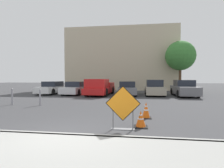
% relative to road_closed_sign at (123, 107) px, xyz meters
% --- Properties ---
extents(ground_plane, '(96.00, 96.00, 0.00)m').
position_rel_road_closed_sign_xyz_m(ground_plane, '(-1.65, 8.95, -0.77)').
color(ground_plane, '#3D3D3F').
extents(sidewalk_strip, '(23.21, 2.93, 0.14)m').
position_rel_road_closed_sign_xyz_m(sidewalk_strip, '(-1.65, -2.52, -0.70)').
color(sidewalk_strip, '#999993').
rests_on(sidewalk_strip, ground_plane).
extents(curb_lip, '(23.21, 0.20, 0.14)m').
position_rel_road_closed_sign_xyz_m(curb_lip, '(-1.65, -1.05, -0.70)').
color(curb_lip, '#999993').
rests_on(curb_lip, ground_plane).
extents(road_closed_sign, '(1.16, 0.20, 1.46)m').
position_rel_road_closed_sign_xyz_m(road_closed_sign, '(0.00, 0.00, 0.00)').
color(road_closed_sign, black).
rests_on(road_closed_sign, ground_plane).
extents(traffic_cone_nearest, '(0.47, 0.47, 0.58)m').
position_rel_road_closed_sign_xyz_m(traffic_cone_nearest, '(0.59, 0.40, -0.49)').
color(traffic_cone_nearest, black).
rests_on(traffic_cone_nearest, ground_plane).
extents(traffic_cone_second, '(0.44, 0.44, 0.70)m').
position_rel_road_closed_sign_xyz_m(traffic_cone_second, '(0.85, 1.83, -0.43)').
color(traffic_cone_second, black).
rests_on(traffic_cone_second, ground_plane).
extents(parked_car_nearest, '(1.96, 4.51, 1.35)m').
position_rel_road_closed_sign_xyz_m(parked_car_nearest, '(-8.56, 12.20, -0.14)').
color(parked_car_nearest, white).
rests_on(parked_car_nearest, ground_plane).
extents(parked_car_second, '(1.98, 4.41, 1.35)m').
position_rel_road_closed_sign_xyz_m(parked_car_second, '(-5.86, 11.96, -0.14)').
color(parked_car_second, silver).
rests_on(parked_car_second, ground_plane).
extents(pickup_truck, '(2.32, 5.49, 1.62)m').
position_rel_road_closed_sign_xyz_m(pickup_truck, '(-3.18, 11.33, -0.03)').
color(pickup_truck, red).
rests_on(pickup_truck, ground_plane).
extents(parked_car_third, '(1.97, 4.78, 1.38)m').
position_rel_road_closed_sign_xyz_m(parked_car_third, '(-0.45, 12.10, -0.12)').
color(parked_car_third, slate).
rests_on(parked_car_third, ground_plane).
extents(parked_car_fourth, '(1.87, 4.19, 1.54)m').
position_rel_road_closed_sign_xyz_m(parked_car_fourth, '(2.25, 12.06, -0.07)').
color(parked_car_fourth, '#A39984').
rests_on(parked_car_fourth, ground_plane).
extents(parked_car_fifth, '(1.85, 4.45, 1.53)m').
position_rel_road_closed_sign_xyz_m(parked_car_fifth, '(4.95, 11.60, -0.06)').
color(parked_car_fifth, slate).
rests_on(parked_car_fifth, ground_plane).
extents(bollard_nearest, '(0.12, 0.12, 1.03)m').
position_rel_road_closed_sign_xyz_m(bollard_nearest, '(-5.49, 4.43, -0.23)').
color(bollard_nearest, gray).
rests_on(bollard_nearest, ground_plane).
extents(bollard_second, '(0.12, 0.12, 1.06)m').
position_rel_road_closed_sign_xyz_m(bollard_second, '(-7.40, 4.43, -0.21)').
color(bollard_second, gray).
rests_on(bollard_second, ground_plane).
extents(building_facade_backdrop, '(15.96, 5.00, 8.95)m').
position_rel_road_closed_sign_xyz_m(building_facade_backdrop, '(-1.78, 20.81, 3.71)').
color(building_facade_backdrop, beige).
rests_on(building_facade_backdrop, ground_plane).
extents(street_tree_behind_lot, '(3.64, 3.64, 6.32)m').
position_rel_road_closed_sign_xyz_m(street_tree_behind_lot, '(5.86, 16.96, 3.71)').
color(street_tree_behind_lot, '#513823').
rests_on(street_tree_behind_lot, ground_plane).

